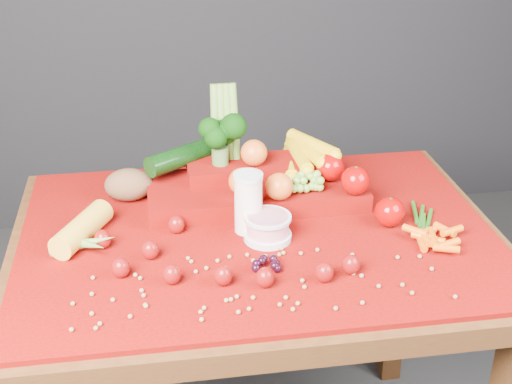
{
  "coord_description": "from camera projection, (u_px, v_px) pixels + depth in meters",
  "views": [
    {
      "loc": [
        -0.22,
        -1.37,
        1.56
      ],
      "look_at": [
        0.0,
        0.02,
        0.85
      ],
      "focal_mm": 50.0,
      "sensor_mm": 36.0,
      "label": 1
    }
  ],
  "objects": [
    {
      "name": "soybean_scatter",
      "position": [
        273.0,
        278.0,
        1.42
      ],
      "size": [
        0.84,
        0.24,
        0.01
      ],
      "primitive_type": null,
      "color": "#9F7844",
      "rests_on": "red_cloth"
    },
    {
      "name": "produce_mound",
      "position": [
        261.0,
        177.0,
        1.72
      ],
      "size": [
        0.58,
        0.38,
        0.27
      ],
      "color": "#770903",
      "rests_on": "red_cloth"
    },
    {
      "name": "strawberry_scatter",
      "position": [
        208.0,
        259.0,
        1.45
      ],
      "size": [
        0.54,
        0.28,
        0.05
      ],
      "color": "maroon",
      "rests_on": "red_cloth"
    },
    {
      "name": "milk_glass",
      "position": [
        248.0,
        201.0,
        1.57
      ],
      "size": [
        0.07,
        0.07,
        0.14
      ],
      "rotation": [
        0.0,
        0.0,
        0.43
      ],
      "color": "silver",
      "rests_on": "red_cloth"
    },
    {
      "name": "green_bean_pile",
      "position": [
        421.0,
        218.0,
        1.64
      ],
      "size": [
        0.14,
        0.12,
        0.01
      ],
      "primitive_type": null,
      "color": "#1F5513",
      "rests_on": "red_cloth"
    },
    {
      "name": "baby_carrot_pile",
      "position": [
        440.0,
        239.0,
        1.54
      ],
      "size": [
        0.18,
        0.17,
        0.03
      ],
      "primitive_type": null,
      "color": "#E45908",
      "rests_on": "red_cloth"
    },
    {
      "name": "table",
      "position": [
        257.0,
        271.0,
        1.65
      ],
      "size": [
        1.1,
        0.8,
        0.75
      ],
      "color": "#351A0C",
      "rests_on": "ground"
    },
    {
      "name": "red_cloth",
      "position": [
        257.0,
        233.0,
        1.6
      ],
      "size": [
        1.05,
        0.75,
        0.01
      ],
      "primitive_type": "cube",
      "color": "#770903",
      "rests_on": "table"
    },
    {
      "name": "dark_grape_cluster",
      "position": [
        265.0,
        264.0,
        1.46
      ],
      "size": [
        0.06,
        0.05,
        0.03
      ],
      "primitive_type": null,
      "color": "black",
      "rests_on": "red_cloth"
    },
    {
      "name": "corn_ear",
      "position": [
        83.0,
        239.0,
        1.53
      ],
      "size": [
        0.24,
        0.26,
        0.06
      ],
      "rotation": [
        0.0,
        0.0,
        1.1
      ],
      "color": "gold",
      "rests_on": "red_cloth"
    },
    {
      "name": "yogurt_bowl",
      "position": [
        268.0,
        227.0,
        1.56
      ],
      "size": [
        0.11,
        0.11,
        0.06
      ],
      "rotation": [
        0.0,
        0.0,
        0.15
      ],
      "color": "silver",
      "rests_on": "red_cloth"
    },
    {
      "name": "potato",
      "position": [
        129.0,
        185.0,
        1.72
      ],
      "size": [
        0.12,
        0.09,
        0.08
      ],
      "primitive_type": "ellipsoid",
      "color": "brown",
      "rests_on": "red_cloth"
    }
  ]
}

